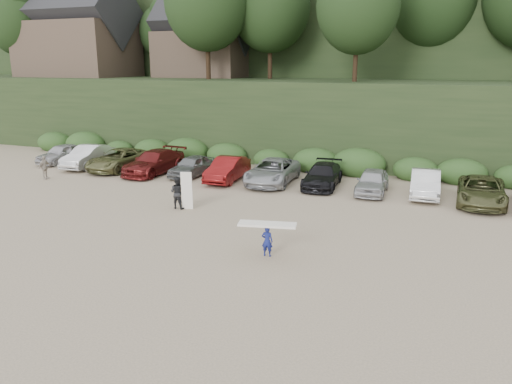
% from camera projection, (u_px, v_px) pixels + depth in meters
% --- Properties ---
extents(ground, '(120.00, 120.00, 0.00)m').
position_uv_depth(ground, '(199.00, 233.00, 22.25)').
color(ground, tan).
rests_on(ground, ground).
extents(hillside_backdrop, '(90.00, 41.50, 28.00)m').
position_uv_depth(hillside_backdrop, '(358.00, 24.00, 51.76)').
color(hillside_backdrop, black).
rests_on(hillside_backdrop, ground).
extents(parked_cars, '(33.80, 5.90, 1.57)m').
position_uv_depth(parked_cars, '(261.00, 171.00, 31.28)').
color(parked_cars, '#B1B2B7').
rests_on(parked_cars, ground).
extents(distant_walker, '(0.45, 0.93, 1.54)m').
position_uv_depth(distant_walker, '(44.00, 167.00, 32.23)').
color(distant_walker, '#A4998B').
rests_on(distant_walker, ground).
extents(child_surfer, '(2.33, 1.10, 1.35)m').
position_uv_depth(child_surfer, '(267.00, 234.00, 19.36)').
color(child_surfer, navy).
rests_on(child_surfer, ground).
extents(adult_surfer, '(1.29, 0.65, 2.00)m').
position_uv_depth(adult_surfer, '(178.00, 192.00, 25.71)').
color(adult_surfer, black).
rests_on(adult_surfer, ground).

